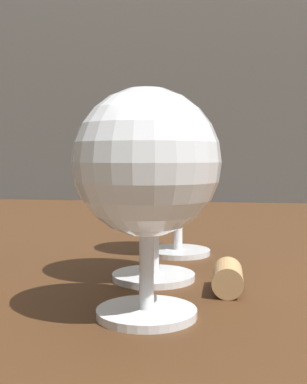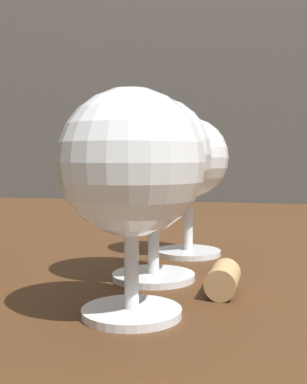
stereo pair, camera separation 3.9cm
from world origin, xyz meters
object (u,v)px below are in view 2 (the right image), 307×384
Objects in this scene: wine_glass_rose at (131,168)px; cork at (223,279)px; wine_glass_cabernet at (154,159)px; wine_glass_white at (189,161)px.

wine_glass_rose is 0.11m from cork.
wine_glass_cabernet is at bearing 153.48° from cork.
wine_glass_white reaches higher than cork.
wine_glass_cabernet is 0.11m from wine_glass_white.
wine_glass_cabernet reaches higher than cork.
wine_glass_cabernet reaches higher than wine_glass_rose.
wine_glass_white is (-0.00, 0.20, 0.00)m from wine_glass_rose.
wine_glass_rose is at bearing -128.10° from cork.
wine_glass_rose is 1.02× the size of wine_glass_white.
wine_glass_white is at bearing 90.13° from wine_glass_rose.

